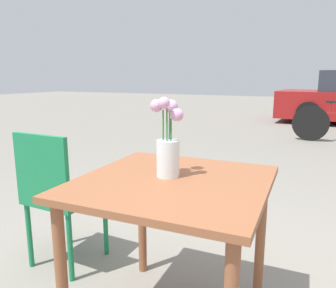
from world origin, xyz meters
TOP-DOWN VIEW (x-y plane):
  - table_front at (0.00, 0.00)m, footprint 0.86×0.87m
  - flower_vase at (-0.04, 0.03)m, footprint 0.16×0.16m
  - cafe_chair at (-0.87, 0.16)m, footprint 0.41×0.41m

SIDE VIEW (x-z plane):
  - cafe_chair at x=-0.87m, z-range 0.07..0.95m
  - table_front at x=0.00m, z-range 0.26..1.01m
  - flower_vase at x=-0.04m, z-range 0.70..1.06m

